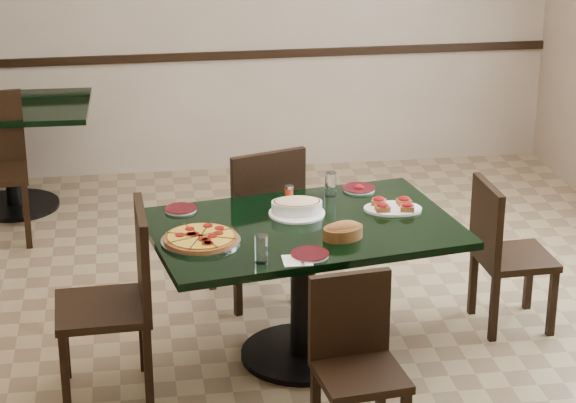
{
  "coord_description": "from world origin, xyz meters",
  "views": [
    {
      "loc": [
        -0.72,
        -5.47,
        2.89
      ],
      "look_at": [
        0.09,
        0.0,
        0.77
      ],
      "focal_mm": 70.0,
      "sensor_mm": 36.0,
      "label": 1
    }
  ],
  "objects": [
    {
      "name": "chair_far",
      "position": [
        -0.01,
        0.39,
        0.53
      ],
      "size": [
        0.56,
        0.56,
        0.95
      ],
      "rotation": [
        0.0,
        0.0,
        3.46
      ],
      "color": "black",
      "rests_on": "floor"
    },
    {
      "name": "pepperoni_pizza",
      "position": [
        -0.41,
        -0.44,
        0.77
      ],
      "size": [
        0.39,
        0.39,
        0.04
      ],
      "rotation": [
        0.0,
        0.0,
        0.41
      ],
      "color": "#BAB9C1",
      "rests_on": "main_table"
    },
    {
      "name": "chair_left",
      "position": [
        -0.8,
        -0.52,
        0.54
      ],
      "size": [
        0.47,
        0.47,
        0.97
      ],
      "rotation": [
        0.0,
        0.0,
        -1.53
      ],
      "color": "black",
      "rests_on": "floor"
    },
    {
      "name": "side_plate_far_l",
      "position": [
        -0.48,
        -0.01,
        0.76
      ],
      "size": [
        0.17,
        0.17,
        0.02
      ],
      "rotation": [
        0.0,
        0.0,
        -0.1
      ],
      "color": "white",
      "rests_on": "main_table"
    },
    {
      "name": "bread_basket",
      "position": [
        0.29,
        -0.5,
        0.79
      ],
      "size": [
        0.24,
        0.2,
        0.09
      ],
      "rotation": [
        0.0,
        0.0,
        0.3
      ],
      "color": "brown",
      "rests_on": "main_table"
    },
    {
      "name": "pepper_shaker",
      "position": [
        0.1,
        0.06,
        0.79
      ],
      "size": [
        0.05,
        0.05,
        0.08
      ],
      "color": "#AD3212",
      "rests_on": "main_table"
    },
    {
      "name": "floor",
      "position": [
        0.0,
        0.0,
        0.0
      ],
      "size": [
        5.5,
        5.5,
        0.0
      ],
      "primitive_type": "plane",
      "color": "#8E7852",
      "rests_on": "ground"
    },
    {
      "name": "side_plate_far_r",
      "position": [
        0.51,
        0.16,
        0.76
      ],
      "size": [
        0.18,
        0.18,
        0.03
      ],
      "rotation": [
        0.0,
        0.0,
        -0.1
      ],
      "color": "white",
      "rests_on": "main_table"
    },
    {
      "name": "water_glass_a",
      "position": [
        0.33,
        0.09,
        0.82
      ],
      "size": [
        0.06,
        0.06,
        0.13
      ],
      "primitive_type": "cylinder",
      "color": "white",
      "rests_on": "main_table"
    },
    {
      "name": "lasagna_casserole",
      "position": [
        0.11,
        -0.15,
        0.8
      ],
      "size": [
        0.29,
        0.29,
        0.09
      ],
      "rotation": [
        0.0,
        0.0,
        -0.08
      ],
      "color": "white",
      "rests_on": "main_table"
    },
    {
      "name": "side_plate_near",
      "position": [
        0.09,
        -0.69,
        0.76
      ],
      "size": [
        0.18,
        0.18,
        0.02
      ],
      "rotation": [
        0.0,
        0.0,
        0.13
      ],
      "color": "white",
      "rests_on": "main_table"
    },
    {
      "name": "back_table",
      "position": [
        -1.54,
        2.14,
        0.52
      ],
      "size": [
        1.14,
        0.84,
        0.75
      ],
      "rotation": [
        0.0,
        0.0,
        -0.03
      ],
      "color": "black",
      "rests_on": "floor"
    },
    {
      "name": "bruschetta_platter",
      "position": [
        0.62,
        -0.16,
        0.77
      ],
      "size": [
        0.33,
        0.25,
        0.05
      ],
      "rotation": [
        0.0,
        0.0,
        -0.16
      ],
      "color": "white",
      "rests_on": "main_table"
    },
    {
      "name": "chair_near",
      "position": [
        0.23,
        -1.13,
        0.45
      ],
      "size": [
        0.42,
        0.42,
        0.81
      ],
      "rotation": [
        0.0,
        0.0,
        0.12
      ],
      "color": "black",
      "rests_on": "floor"
    },
    {
      "name": "water_glass_b",
      "position": [
        -0.14,
        -0.72,
        0.82
      ],
      "size": [
        0.06,
        0.06,
        0.13
      ],
      "primitive_type": "cylinder",
      "color": "white",
      "rests_on": "main_table"
    },
    {
      "name": "napkin_setting",
      "position": [
        0.03,
        -0.73,
        0.75
      ],
      "size": [
        0.14,
        0.14,
        0.01
      ],
      "rotation": [
        0.0,
        0.0,
        -0.02
      ],
      "color": "white",
      "rests_on": "main_table"
    },
    {
      "name": "chair_right",
      "position": [
        1.25,
        -0.1,
        0.47
      ],
      "size": [
        0.41,
        0.41,
        0.84
      ],
      "rotation": [
        0.0,
        0.0,
        1.61
      ],
      "color": "black",
      "rests_on": "floor"
    },
    {
      "name": "main_table",
      "position": [
        0.12,
        -0.3,
        0.57
      ],
      "size": [
        1.67,
        1.23,
        0.75
      ],
      "rotation": [
        0.0,
        0.0,
        0.17
      ],
      "color": "black",
      "rests_on": "floor"
    },
    {
      "name": "room_shell",
      "position": [
        1.02,
        1.73,
        1.17
      ],
      "size": [
        5.5,
        5.5,
        5.5
      ],
      "color": "white",
      "rests_on": "floor"
    }
  ]
}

